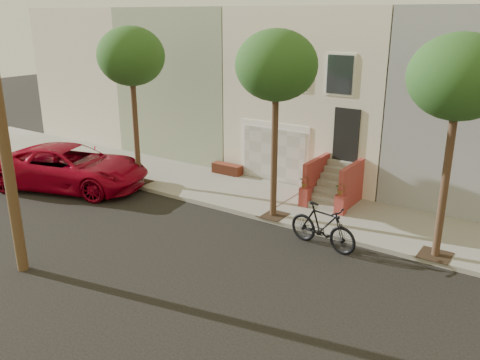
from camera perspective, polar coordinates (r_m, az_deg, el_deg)
The scene contains 9 objects.
ground at distance 15.37m, azimuth -7.01°, elevation -8.29°, with size 90.00×90.00×0.00m, color black.
sidewalk at distance 19.33m, azimuth 3.38°, elevation -2.21°, with size 40.00×3.70×0.15m, color gray.
house_row at distance 23.54m, azimuth 10.97°, elevation 10.20°, with size 33.10×11.70×7.00m.
tree_left at distance 20.44m, azimuth -12.28°, elevation 13.48°, with size 2.70×2.57×6.30m.
tree_mid at distance 16.42m, azimuth 4.14°, elevation 12.72°, with size 2.70×2.57×6.30m.
tree_right at distance 14.49m, azimuth 23.65°, elevation 10.51°, with size 2.70×2.57×6.30m.
utility_pole at distance 7.34m, azimuth 24.03°, elevation 3.55°, with size 23.60×1.22×10.00m.
pickup_truck at distance 21.70m, azimuth -18.72°, elevation 1.40°, with size 2.95×6.39×1.78m, color maroon.
motorcycle at distance 15.55m, azimuth 9.38°, elevation -5.22°, with size 0.66×2.34×1.40m, color black.
Camera 1 is at (9.16, -10.25, 6.87)m, focal length 37.54 mm.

